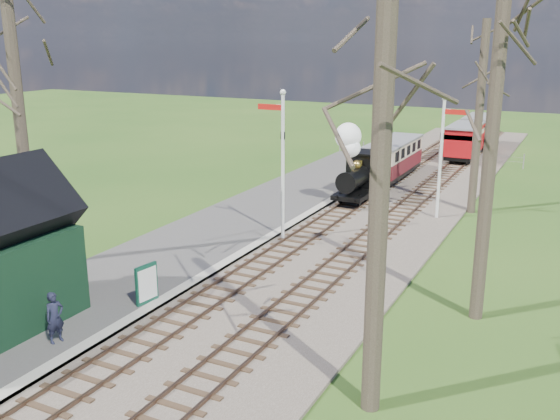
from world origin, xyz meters
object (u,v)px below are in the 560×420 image
(coach, at_px, (393,157))
(person, at_px, (55,317))
(semaphore_far, at_px, (443,148))
(sign_board, at_px, (147,284))
(locomotive, at_px, (358,167))
(red_carriage_a, at_px, (464,141))
(red_carriage_b, at_px, (478,131))
(semaphore_near, at_px, (281,155))

(coach, height_order, person, coach)
(semaphore_far, distance_m, sign_board, 15.31)
(sign_board, relative_size, person, 0.87)
(locomotive, relative_size, red_carriage_a, 0.87)
(locomotive, height_order, person, locomotive)
(locomotive, xyz_separation_m, sign_board, (-1.44, -15.02, -1.07))
(sign_board, xyz_separation_m, person, (-0.55, -3.19, 0.09))
(red_carriage_b, xyz_separation_m, person, (-4.60, -37.70, -0.48))
(semaphore_near, relative_size, semaphore_far, 1.09)
(coach, distance_m, sign_board, 21.14)
(person, bearing_deg, semaphore_far, -6.39)
(locomotive, height_order, sign_board, locomotive)
(red_carriage_a, xyz_separation_m, red_carriage_b, (0.00, 5.50, 0.00))
(semaphore_near, height_order, sign_board, semaphore_near)
(locomotive, bearing_deg, coach, 89.89)
(semaphore_far, bearing_deg, red_carriage_b, 94.93)
(coach, bearing_deg, red_carriage_a, 71.84)
(locomotive, relative_size, person, 2.84)
(locomotive, height_order, coach, locomotive)
(locomotive, height_order, red_carriage_b, locomotive)
(coach, relative_size, sign_board, 5.23)
(red_carriage_a, relative_size, sign_board, 3.78)
(person, bearing_deg, coach, 9.31)
(semaphore_far, height_order, sign_board, semaphore_far)
(coach, distance_m, red_carriage_b, 13.68)
(red_carriage_b, bearing_deg, semaphore_far, -85.07)
(semaphore_far, bearing_deg, semaphore_near, -130.60)
(red_carriage_a, bearing_deg, red_carriage_b, 90.00)
(coach, bearing_deg, sign_board, -93.95)
(locomotive, distance_m, person, 18.35)
(sign_board, bearing_deg, red_carriage_b, 83.30)
(locomotive, distance_m, red_carriage_a, 14.23)
(sign_board, bearing_deg, red_carriage_a, 82.04)
(semaphore_far, xyz_separation_m, locomotive, (-4.39, 1.09, -1.46))
(semaphore_far, height_order, red_carriage_b, semaphore_far)
(semaphore_far, xyz_separation_m, red_carriage_b, (-1.77, 20.58, -1.96))
(person, bearing_deg, sign_board, 4.31)
(locomotive, height_order, red_carriage_a, locomotive)
(locomotive, distance_m, sign_board, 15.13)
(semaphore_near, relative_size, coach, 0.96)
(semaphore_near, bearing_deg, locomotive, 83.91)
(red_carriage_a, bearing_deg, semaphore_near, -99.08)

